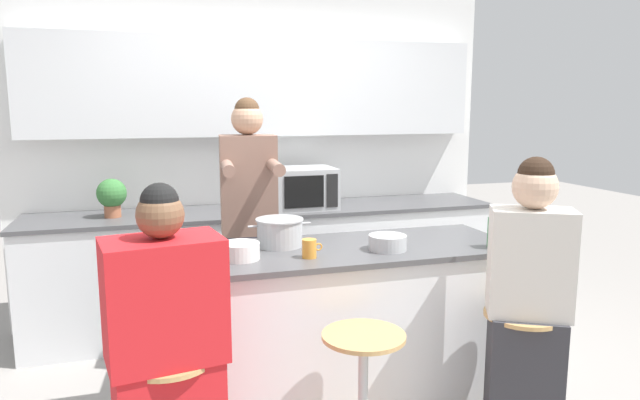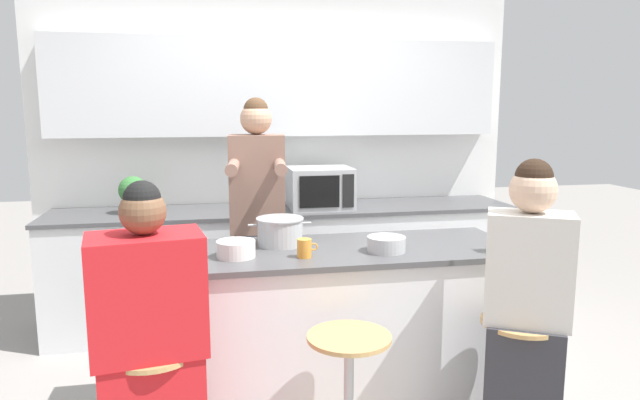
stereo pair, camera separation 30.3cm
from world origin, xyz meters
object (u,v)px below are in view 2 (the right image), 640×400
object	(u,v)px
potted_plant	(133,192)
fruit_bowl	(386,244)
person_cooking	(258,236)
bar_stool_rightmost	(518,384)
juice_carton	(502,237)
person_wrapped_blanket	(150,361)
microwave	(320,188)
kitchen_island	(322,332)
banana_bunch	(149,252)
coffee_cup_near	(305,248)
cooking_pot	(280,231)
person_seated_near	(525,326)

from	to	relation	value
potted_plant	fruit_bowl	bearing A→B (deg)	-46.65
person_cooking	bar_stool_rightmost	bearing A→B (deg)	-41.82
bar_stool_rightmost	juice_carton	xyz separation A→B (m)	(0.06, 0.33, 0.64)
person_wrapped_blanket	microwave	size ratio (longest dim) A/B	2.93
kitchen_island	microwave	bearing A→B (deg)	79.36
fruit_bowl	potted_plant	world-z (taller)	potted_plant
person_cooking	potted_plant	size ratio (longest dim) A/B	6.36
bar_stool_rightmost	potted_plant	size ratio (longest dim) A/B	2.55
banana_bunch	juice_carton	world-z (taller)	juice_carton
kitchen_island	coffee_cup_near	size ratio (longest dim) A/B	19.86
bar_stool_rightmost	cooking_pot	distance (m)	1.40
person_cooking	microwave	bearing A→B (deg)	58.85
person_wrapped_blanket	coffee_cup_near	size ratio (longest dim) A/B	13.39
cooking_pot	microwave	bearing A→B (deg)	69.37
person_seated_near	juice_carton	xyz separation A→B (m)	(0.06, 0.35, 0.34)
person_wrapped_blanket	person_seated_near	xyz separation A→B (m)	(1.67, -0.00, 0.02)
potted_plant	bar_stool_rightmost	bearing A→B (deg)	-45.29
person_cooking	microwave	distance (m)	0.93
banana_bunch	microwave	xyz separation A→B (m)	(1.14, 1.32, 0.11)
person_cooking	cooking_pot	size ratio (longest dim) A/B	5.06
kitchen_island	coffee_cup_near	world-z (taller)	coffee_cup_near
coffee_cup_near	juice_carton	distance (m)	1.02
juice_carton	potted_plant	size ratio (longest dim) A/B	0.65
cooking_pot	potted_plant	size ratio (longest dim) A/B	1.25
coffee_cup_near	juice_carton	xyz separation A→B (m)	(1.01, -0.10, 0.04)
kitchen_island	potted_plant	bearing A→B (deg)	128.76
bar_stool_rightmost	cooking_pot	xyz separation A→B (m)	(-1.04, 0.70, 0.63)
person_wrapped_blanket	bar_stool_rightmost	bearing A→B (deg)	-8.35
cooking_pot	juice_carton	bearing A→B (deg)	-18.65
kitchen_island	person_wrapped_blanket	xyz separation A→B (m)	(-0.83, -0.60, 0.18)
bar_stool_rightmost	fruit_bowl	bearing A→B (deg)	138.83
cooking_pot	coffee_cup_near	world-z (taller)	cooking_pot
fruit_bowl	banana_bunch	size ratio (longest dim) A/B	1.47
cooking_pot	juice_carton	xyz separation A→B (m)	(1.10, -0.37, 0.01)
person_wrapped_blanket	cooking_pot	size ratio (longest dim) A/B	4.09
potted_plant	person_seated_near	bearing A→B (deg)	-45.59
bar_stool_rightmost	coffee_cup_near	size ratio (longest dim) A/B	6.66
bar_stool_rightmost	person_cooking	world-z (taller)	person_cooking
bar_stool_rightmost	cooking_pot	size ratio (longest dim) A/B	2.03
bar_stool_rightmost	person_seated_near	bearing A→B (deg)	-82.23
coffee_cup_near	microwave	xyz separation A→B (m)	(0.38, 1.51, 0.08)
juice_carton	fruit_bowl	bearing A→B (deg)	167.74
juice_carton	potted_plant	bearing A→B (deg)	140.75
kitchen_island	potted_plant	world-z (taller)	potted_plant
kitchen_island	banana_bunch	xyz separation A→B (m)	(-0.89, 0.04, 0.48)
cooking_pot	person_seated_near	bearing A→B (deg)	-34.74
juice_carton	coffee_cup_near	bearing A→B (deg)	174.58
cooking_pot	banana_bunch	bearing A→B (deg)	-172.63
fruit_bowl	microwave	world-z (taller)	microwave
person_seated_near	potted_plant	xyz separation A→B (m)	(-1.95, 1.99, 0.39)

